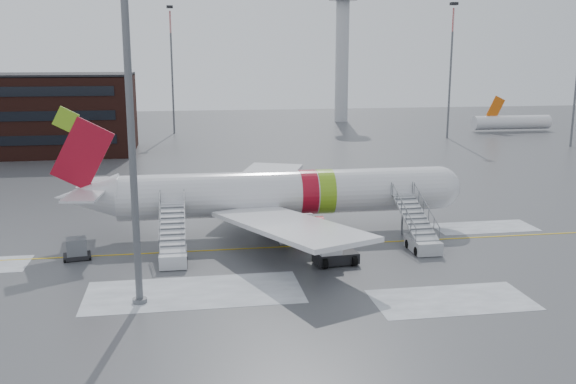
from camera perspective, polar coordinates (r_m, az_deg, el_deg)
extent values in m
plane|color=#494C4F|center=(52.52, -1.98, -4.65)|extent=(260.00, 260.00, 0.00)
cylinder|color=silver|center=(55.14, -0.34, -0.08)|extent=(28.00, 3.80, 3.80)
sphere|color=silver|center=(58.93, 13.23, 0.39)|extent=(3.80, 3.80, 3.80)
cube|color=black|center=(59.24, 14.19, 0.90)|extent=(1.09, 1.60, 0.97)
cone|color=silver|center=(55.01, -17.46, -0.41)|extent=(5.20, 3.72, 3.72)
cube|color=maroon|center=(54.40, -17.80, 3.24)|extent=(5.27, 0.30, 6.09)
cube|color=#78AC1B|center=(54.24, -19.15, 6.11)|extent=(2.16, 0.26, 2.16)
cube|color=silver|center=(57.37, -16.96, 0.79)|extent=(3.07, 4.85, 0.18)
cube|color=silver|center=(52.33, -17.67, -0.31)|extent=(3.07, 4.85, 0.18)
cube|color=silver|center=(63.37, -2.44, 0.96)|extent=(10.72, 15.97, 1.13)
cube|color=silver|center=(46.97, 0.09, -3.00)|extent=(10.72, 15.97, 1.13)
cylinder|color=silver|center=(60.65, -0.64, -0.84)|extent=(3.40, 2.10, 2.10)
cylinder|color=silver|center=(50.71, 1.15, -3.44)|extent=(3.40, 2.10, 2.10)
cylinder|color=#595B60|center=(58.78, 11.30, -2.15)|extent=(0.20, 0.20, 1.80)
cylinder|color=black|center=(58.89, 11.29, -2.58)|extent=(0.90, 0.56, 0.90)
cylinder|color=black|center=(58.08, -1.20, -2.54)|extent=(0.90, 0.56, 0.90)
cylinder|color=black|center=(53.50, -0.46, -3.83)|extent=(0.90, 0.56, 0.90)
cube|color=#A5A8AC|center=(51.57, 11.94, -4.60)|extent=(2.00, 3.20, 1.00)
cube|color=#A5A8AC|center=(53.02, 11.20, -2.23)|extent=(1.90, 5.87, 2.52)
cube|color=#A5A8AC|center=(55.76, 10.07, -0.23)|extent=(1.90, 1.40, 0.15)
cylinder|color=#595B60|center=(55.78, 10.14, -2.03)|extent=(0.16, 0.16, 3.40)
cylinder|color=black|center=(50.42, 11.38, -5.19)|extent=(0.25, 0.70, 0.70)
cylinder|color=black|center=(52.84, 12.45, -4.44)|extent=(0.25, 0.70, 0.70)
cube|color=silver|center=(48.20, -10.17, -5.71)|extent=(2.00, 3.20, 1.00)
cube|color=silver|center=(49.74, -10.22, -3.14)|extent=(1.90, 5.87, 2.52)
cube|color=silver|center=(52.66, -10.23, -0.97)|extent=(1.90, 1.40, 0.15)
cylinder|color=#595B60|center=(52.68, -10.17, -2.87)|extent=(0.16, 0.16, 3.40)
cylinder|color=black|center=(47.34, -11.27, -6.34)|extent=(0.25, 0.70, 0.70)
cylinder|color=black|center=(49.20, -9.10, -5.54)|extent=(0.25, 0.70, 0.70)
cube|color=black|center=(47.63, 4.26, -5.82)|extent=(3.33, 2.03, 0.79)
cube|color=silver|center=(47.21, 3.63, -4.96)|extent=(1.74, 1.74, 1.02)
cube|color=black|center=(47.09, 3.64, -4.50)|extent=(1.51, 1.61, 0.17)
cylinder|color=black|center=(46.59, 3.27, -6.36)|extent=(0.42, 0.82, 0.79)
cylinder|color=black|center=(47.34, 5.88, -6.10)|extent=(0.42, 0.82, 0.79)
cylinder|color=black|center=(48.02, 2.66, -5.78)|extent=(0.42, 0.82, 0.79)
cylinder|color=black|center=(48.74, 5.21, -5.55)|extent=(0.42, 0.82, 0.79)
cube|color=black|center=(51.23, -18.23, -5.44)|extent=(2.21, 1.77, 0.32)
cube|color=slate|center=(51.03, -18.29, -4.67)|extent=(1.66, 1.59, 1.36)
cylinder|color=black|center=(50.82, -19.34, -5.77)|extent=(0.21, 0.30, 0.27)
cylinder|color=black|center=(51.72, -17.13, -5.31)|extent=(0.21, 0.30, 0.27)
cylinder|color=#595B60|center=(39.15, -13.68, 3.28)|extent=(0.44, 0.44, 18.73)
cylinder|color=#595B60|center=(41.53, -13.04, -9.38)|extent=(0.90, 0.90, 0.30)
cylinder|color=#B2B5BA|center=(149.39, 4.82, 11.63)|extent=(3.00, 3.00, 28.00)
cylinder|color=#595B60|center=(122.03, 14.18, 9.15)|extent=(0.36, 0.36, 19.20)
cylinder|color=#CC7272|center=(122.05, 14.47, 14.55)|extent=(0.32, 0.32, 4.32)
cube|color=black|center=(122.23, 14.54, 15.90)|extent=(1.20, 1.20, 0.50)
cylinder|color=#595B60|center=(128.01, -10.23, 9.44)|extent=(0.36, 0.36, 19.20)
cylinder|color=#CC7272|center=(128.03, -10.43, 14.60)|extent=(0.32, 0.32, 4.32)
cube|color=black|center=(128.20, -10.48, 15.88)|extent=(1.20, 1.20, 0.50)
cylinder|color=#595B60|center=(117.30, 24.21, 8.36)|extent=(0.36, 0.36, 19.20)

